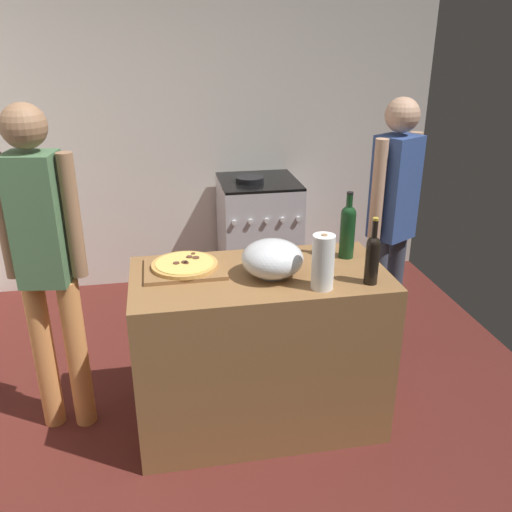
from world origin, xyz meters
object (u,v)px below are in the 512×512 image
pizza (185,264)px  paper_towel_roll (323,262)px  person_in_stripes (45,255)px  person_in_red (392,216)px  wine_bottle_clear (372,257)px  stove (258,237)px  wine_bottle_green (348,229)px  mixing_bowl (272,259)px

pizza → paper_towel_roll: size_ratio=1.24×
person_in_stripes → person_in_red: person_in_stripes is taller
pizza → wine_bottle_clear: (0.86, -0.31, 0.10)m
stove → wine_bottle_clear: bearing=-83.4°
pizza → person_in_stripes: size_ratio=0.19×
wine_bottle_clear → person_in_stripes: 1.56m
stove → person_in_stripes: bearing=-133.0°
person_in_red → paper_towel_roll: bearing=-132.0°
paper_towel_roll → person_in_red: (0.66, 0.73, -0.06)m
wine_bottle_green → person_in_stripes: (-1.51, 0.04, -0.05)m
stove → person_in_stripes: (-1.32, -1.41, 0.52)m
paper_towel_roll → wine_bottle_clear: wine_bottle_clear is taller
paper_towel_roll → person_in_stripes: bearing=163.6°
wine_bottle_green → person_in_red: bearing=42.8°
stove → person_in_red: size_ratio=0.59×
mixing_bowl → stove: mixing_bowl is taller
mixing_bowl → wine_bottle_green: 0.47m
person_in_stripes → stove: bearing=47.0°
mixing_bowl → person_in_red: bearing=33.2°
stove → person_in_stripes: person_in_stripes is taller
paper_towel_roll → pizza: bearing=152.6°
wine_bottle_clear → person_in_red: (0.42, 0.72, -0.06)m
paper_towel_roll → person_in_stripes: person_in_stripes is taller
pizza → wine_bottle_green: wine_bottle_green is taller
pizza → mixing_bowl: bearing=-19.7°
wine_bottle_green → paper_towel_roll: bearing=-124.8°
wine_bottle_clear → person_in_stripes: bearing=166.5°
mixing_bowl → wine_bottle_clear: wine_bottle_clear is taller
pizza → mixing_bowl: mixing_bowl is taller
mixing_bowl → wine_bottle_green: bearing=21.1°
person_in_red → mixing_bowl: bearing=-146.8°
mixing_bowl → person_in_stripes: size_ratio=0.18×
wine_bottle_green → wine_bottle_clear: bearing=-88.7°
wine_bottle_green → person_in_red: (0.43, 0.39, -0.08)m
wine_bottle_clear → person_in_stripes: (-1.52, 0.37, -0.02)m
wine_bottle_green → mixing_bowl: bearing=-158.9°
paper_towel_roll → wine_bottle_green: (0.23, 0.34, 0.03)m
pizza → person_in_red: person_in_red is taller
pizza → person_in_red: 1.34m
mixing_bowl → stove: 1.71m
person_in_red → pizza: bearing=-162.0°
paper_towel_roll → person_in_stripes: 1.33m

